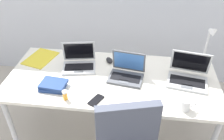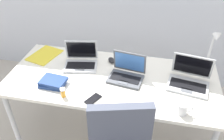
% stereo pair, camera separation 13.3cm
% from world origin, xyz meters
% --- Properties ---
extents(ground_plane, '(12.00, 12.00, 0.00)m').
position_xyz_m(ground_plane, '(0.00, 0.00, 0.00)').
color(ground_plane, '#B7AD9E').
extents(desk, '(1.80, 0.80, 0.74)m').
position_xyz_m(desk, '(0.00, 0.00, 0.68)').
color(desk, silver).
rests_on(desk, ground_plane).
extents(desk_lamp, '(0.12, 0.18, 0.40)m').
position_xyz_m(desk_lamp, '(0.80, 0.28, 0.94)').
color(desk_lamp, white).
rests_on(desk_lamp, desk).
extents(laptop_center, '(0.37, 0.33, 0.24)m').
position_xyz_m(laptop_center, '(0.64, 0.04, 0.79)').
color(laptop_center, '#B7BABC').
rests_on(laptop_center, desk).
extents(laptop_mid_desk, '(0.31, 0.26, 0.21)m').
position_xyz_m(laptop_mid_desk, '(0.12, 0.02, 0.78)').
color(laptop_mid_desk, '#515459').
rests_on(laptop_mid_desk, desk).
extents(laptop_back_right, '(0.33, 0.28, 0.22)m').
position_xyz_m(laptop_back_right, '(-0.32, 0.13, 0.78)').
color(laptop_back_right, '#B7BABC').
rests_on(laptop_back_right, desk).
extents(computer_mouse, '(0.09, 0.11, 0.03)m').
position_xyz_m(computer_mouse, '(-0.06, 0.24, 0.76)').
color(computer_mouse, black).
rests_on(computer_mouse, desk).
extents(cell_phone, '(0.12, 0.15, 0.01)m').
position_xyz_m(cell_phone, '(-0.08, -0.30, 0.74)').
color(cell_phone, black).
rests_on(cell_phone, desk).
extents(pill_bottle, '(0.04, 0.04, 0.08)m').
position_xyz_m(pill_bottle, '(-0.32, -0.31, 0.78)').
color(pill_bottle, gold).
rests_on(pill_bottle, desk).
extents(book_stack, '(0.22, 0.17, 0.05)m').
position_xyz_m(book_stack, '(-0.45, -0.20, 0.77)').
color(book_stack, navy).
rests_on(book_stack, desk).
extents(paper_folder_front_left, '(0.30, 0.36, 0.01)m').
position_xyz_m(paper_folder_front_left, '(-0.72, 0.21, 0.74)').
color(paper_folder_front_left, gold).
rests_on(paper_folder_front_left, desk).
extents(coffee_mug, '(0.11, 0.08, 0.09)m').
position_xyz_m(coffee_mug, '(0.57, -0.31, 0.78)').
color(coffee_mug, white).
rests_on(coffee_mug, desk).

